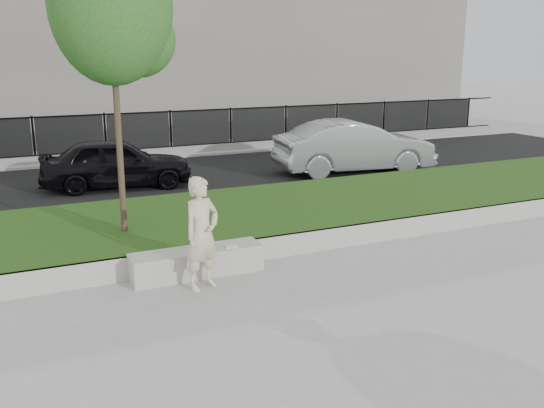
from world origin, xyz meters
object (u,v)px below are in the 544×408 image
stone_bench (197,262)px  young_tree (115,11)px  book (231,247)px  man (202,233)px  car_dark (116,163)px  car_silver (354,147)px

stone_bench → young_tree: (-0.73, 1.73, 4.01)m
stone_bench → book: bearing=-14.6°
stone_bench → book: size_ratio=11.11×
stone_bench → young_tree: size_ratio=0.41×
stone_bench → book: 0.61m
man → book: size_ratio=9.00×
stone_bench → young_tree: young_tree is taller
man → car_dark: size_ratio=0.45×
stone_bench → man: size_ratio=1.23×
stone_bench → car_dark: size_ratio=0.56×
young_tree → car_silver: bearing=29.7°
young_tree → book: bearing=-55.6°
car_dark → car_silver: car_silver is taller
stone_bench → car_silver: 9.24m
car_dark → car_silver: bearing=-90.1°
man → car_dark: (0.19, 7.56, -0.18)m
stone_bench → man: bearing=-98.6°
young_tree → car_dark: (0.84, 5.28, -3.53)m
book → car_silver: size_ratio=0.04×
young_tree → stone_bench: bearing=-67.0°
stone_bench → man: (-0.08, -0.55, 0.66)m
man → car_silver: 9.65m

